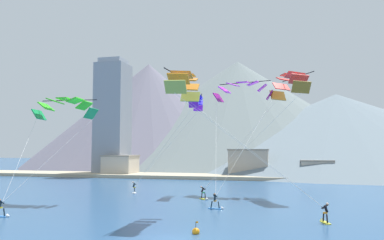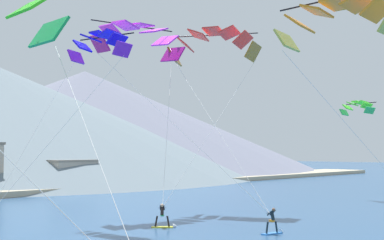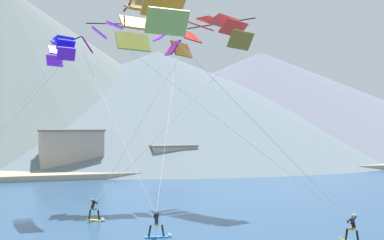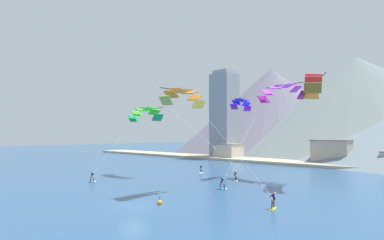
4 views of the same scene
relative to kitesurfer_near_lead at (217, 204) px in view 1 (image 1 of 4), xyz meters
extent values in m
plane|color=navy|center=(-0.95, -13.71, -0.48)|extent=(400.00, 400.00, 0.00)
cube|color=#337FDB|center=(-0.21, 0.06, -0.44)|extent=(1.50, 0.70, 0.07)
cylinder|color=#14232D|center=(-0.60, 0.14, -0.06)|extent=(0.25, 0.16, 0.71)
cylinder|color=#14232D|center=(0.18, -0.01, -0.06)|extent=(0.25, 0.16, 0.71)
cube|color=orange|center=(-0.21, 0.06, 0.33)|extent=(0.28, 0.33, 0.12)
cylinder|color=#14232D|center=(-0.23, -0.01, 0.65)|extent=(0.27, 0.39, 0.60)
cylinder|color=#14232D|center=(-0.32, 0.11, 0.82)|extent=(0.17, 0.51, 0.39)
cylinder|color=#14232D|center=(-0.09, 0.07, 0.82)|extent=(0.17, 0.51, 0.39)
cylinder|color=black|center=(-0.17, 0.27, 0.79)|extent=(0.52, 0.13, 0.03)
sphere|color=brown|center=(-0.25, -0.11, 1.03)|extent=(0.22, 0.22, 0.22)
cone|color=white|center=(0.64, -0.10, -0.38)|extent=(0.36, 0.41, 0.36)
cube|color=yellow|center=(-2.88, 7.03, -0.44)|extent=(1.30, 1.36, 0.07)
cylinder|color=black|center=(-3.14, 7.32, -0.06)|extent=(0.25, 0.26, 0.72)
cylinder|color=black|center=(-2.61, 6.74, -0.06)|extent=(0.25, 0.26, 0.72)
cube|color=#33B266|center=(-2.88, 7.03, 0.34)|extent=(0.38, 0.37, 0.12)
cylinder|color=black|center=(-2.96, 6.95, 0.67)|extent=(0.48, 0.47, 0.61)
cylinder|color=black|center=(-2.97, 7.10, 0.84)|extent=(0.43, 0.41, 0.40)
cylinder|color=black|center=(-2.81, 6.93, 0.84)|extent=(0.43, 0.41, 0.40)
cylinder|color=black|center=(-2.76, 7.14, 0.81)|extent=(0.38, 0.40, 0.03)
sphere|color=tan|center=(-3.10, 6.82, 1.02)|extent=(0.22, 0.22, 0.22)
cone|color=white|center=(-2.29, 6.39, -0.38)|extent=(0.47, 0.46, 0.36)
cube|color=white|center=(-13.47, 10.79, -0.44)|extent=(0.95, 1.50, 0.07)
cylinder|color=#14232D|center=(-13.62, 11.16, -0.06)|extent=(0.20, 0.27, 0.72)
cylinder|color=#14232D|center=(-13.32, 10.42, -0.06)|extent=(0.20, 0.27, 0.72)
cube|color=yellow|center=(-13.47, 10.79, 0.34)|extent=(0.36, 0.33, 0.12)
cylinder|color=#14232D|center=(-13.55, 10.76, 0.66)|extent=(0.44, 0.34, 0.61)
cylinder|color=#14232D|center=(-13.50, 10.90, 0.84)|extent=(0.51, 0.27, 0.39)
cylinder|color=#14232D|center=(-13.41, 10.69, 0.84)|extent=(0.51, 0.27, 0.39)
cylinder|color=black|center=(-13.29, 10.86, 0.81)|extent=(0.22, 0.49, 0.03)
sphere|color=beige|center=(-13.66, 10.71, 1.04)|extent=(0.22, 0.22, 0.22)
cone|color=white|center=(-13.14, 9.98, -0.38)|extent=(0.45, 0.41, 0.36)
cube|color=#337FDB|center=(-18.51, -8.94, -0.44)|extent=(1.45, 0.47, 0.07)
cylinder|color=#14232D|center=(-18.11, -8.93, -0.06)|extent=(0.24, 0.12, 0.71)
cube|color=yellow|center=(-18.51, -8.94, 0.33)|extent=(0.23, 0.30, 0.12)
cylinder|color=#14232D|center=(-18.51, -9.00, 0.66)|extent=(0.22, 0.34, 0.60)
cylinder|color=#14232D|center=(-18.62, -8.90, 0.83)|extent=(0.09, 0.51, 0.39)
cylinder|color=#14232D|center=(-18.39, -8.89, 0.83)|extent=(0.09, 0.51, 0.39)
cylinder|color=black|center=(-18.51, -8.72, 0.80)|extent=(0.52, 0.04, 0.03)
sphere|color=#9E7051|center=(-18.50, -9.08, 1.05)|extent=(0.22, 0.22, 0.22)
cone|color=white|center=(-17.64, -8.92, -0.38)|extent=(0.31, 0.37, 0.36)
cube|color=yellow|center=(10.01, -5.14, -0.44)|extent=(0.80, 1.50, 0.07)
cylinder|color=black|center=(10.11, -5.52, -0.05)|extent=(0.18, 0.27, 0.74)
cylinder|color=black|center=(9.91, -4.76, -0.05)|extent=(0.18, 0.27, 0.74)
cube|color=orange|center=(10.01, -5.14, 0.36)|extent=(0.36, 0.31, 0.12)
cylinder|color=black|center=(10.09, -5.12, 0.69)|extent=(0.43, 0.31, 0.63)
cylinder|color=black|center=(10.02, -5.26, 0.87)|extent=(0.53, 0.22, 0.41)
cylinder|color=black|center=(9.96, -5.03, 0.87)|extent=(0.53, 0.22, 0.41)
cylinder|color=black|center=(9.82, -5.19, 0.84)|extent=(0.16, 0.51, 0.03)
sphere|color=beige|center=(10.21, -5.09, 1.09)|extent=(0.23, 0.23, 0.23)
cone|color=white|center=(9.79, -4.30, -0.38)|extent=(0.43, 0.38, 0.36)
cube|color=#93107D|center=(-2.24, 14.84, 13.14)|extent=(1.39, 2.26, 1.47)
cube|color=#D331F1|center=(-1.28, 14.60, 14.20)|extent=(1.67, 2.31, 1.23)
cube|color=#D331F1|center=(-0.01, 14.38, 14.89)|extent=(1.79, 2.34, 0.85)
cube|color=#D331F1|center=(1.41, 14.18, 15.13)|extent=(1.75, 2.35, 0.38)
cube|color=#D331F1|center=(2.84, 14.05, 14.89)|extent=(1.63, 2.35, 0.85)
cube|color=#D331F1|center=(4.12, 13.98, 14.20)|extent=(1.35, 2.33, 1.23)
cube|color=#93107D|center=(5.12, 14.00, 13.14)|extent=(0.96, 2.29, 1.47)
cylinder|color=black|center=(1.52, 15.16, 15.24)|extent=(7.52, 1.88, 0.10)
cylinder|color=silver|center=(-1.38, 7.61, 6.65)|extent=(2.43, 14.71, 11.73)
cylinder|color=silver|center=(2.65, 7.15, 6.65)|extent=(5.68, 13.79, 11.73)
cube|color=olive|center=(6.20, 14.82, 13.16)|extent=(2.28, 1.85, 1.52)
cube|color=red|center=(6.69, 14.02, 14.29)|extent=(2.46, 2.15, 1.28)
cube|color=red|center=(7.26, 12.89, 15.03)|extent=(2.58, 2.29, 0.89)
cube|color=red|center=(7.85, 11.57, 15.28)|extent=(2.64, 2.27, 0.39)
cube|color=red|center=(8.38, 10.23, 15.03)|extent=(2.63, 2.14, 0.89)
cube|color=red|center=(8.80, 9.03, 14.29)|extent=(2.57, 1.84, 1.28)
cube|color=olive|center=(9.03, 8.13, 13.16)|extent=(2.44, 1.43, 1.52)
cylinder|color=black|center=(8.77, 11.96, 15.16)|extent=(3.80, 6.53, 0.10)
cylinder|color=silver|center=(1.62, 11.09, 6.65)|extent=(8.80, 7.96, 11.70)
cylinder|color=silver|center=(3.15, 7.47, 6.65)|extent=(11.86, 0.72, 11.70)
cube|color=#6C1BC3|center=(-5.07, 13.99, 11.59)|extent=(1.36, 0.85, 1.02)
cube|color=#170FED|center=(-4.92, 13.38, 12.34)|extent=(1.39, 1.06, 0.87)
cube|color=#170FED|center=(-4.79, 12.55, 12.83)|extent=(1.41, 1.16, 0.61)
cube|color=#170FED|center=(-4.68, 11.60, 13.00)|extent=(1.41, 1.13, 0.28)
cube|color=#170FED|center=(-4.61, 10.65, 12.83)|extent=(1.41, 1.05, 0.61)
cube|color=#170FED|center=(-4.59, 9.81, 12.34)|extent=(1.39, 0.86, 0.87)
cube|color=#6C1BC3|center=(-4.62, 9.19, 11.59)|extent=(1.37, 0.61, 1.02)
cylinder|color=black|center=(-4.09, 11.66, 12.93)|extent=(1.14, 4.87, 0.10)
cylinder|color=silver|center=(-9.22, 12.52, 5.98)|extent=(8.18, 3.35, 10.36)
cylinder|color=silver|center=(-8.98, 9.92, 5.98)|extent=(8.66, 1.90, 10.36)
cube|color=#119147|center=(-22.18, 1.30, 9.86)|extent=(1.00, 2.05, 1.27)
cube|color=#31D11A|center=(-21.25, 1.35, 10.84)|extent=(1.28, 2.06, 1.01)
cube|color=#31D11A|center=(-20.06, 1.40, 11.47)|extent=(1.44, 2.06, 0.64)
cube|color=#31D11A|center=(-18.73, 1.44, 11.69)|extent=(1.45, 2.07, 0.20)
cube|color=#31D11A|center=(-17.39, 1.46, 11.47)|extent=(1.39, 2.06, 0.64)
cube|color=#31D11A|center=(-16.20, 1.46, 10.84)|extent=(1.20, 2.06, 1.01)
cube|color=#119147|center=(-15.27, 1.44, 9.86)|extent=(0.91, 2.05, 1.27)
cylinder|color=black|center=(-18.74, 2.35, 11.65)|extent=(7.20, 0.54, 0.10)
cylinder|color=silver|center=(-20.51, -3.73, 5.04)|extent=(4.03, 10.01, 8.49)
cylinder|color=silver|center=(-16.72, -3.65, 5.04)|extent=(3.61, 10.17, 8.49)
cube|color=#9EAA41|center=(-2.08, -8.48, 10.92)|extent=(1.90, 0.85, 1.16)
cube|color=orange|center=(-2.03, -7.67, 11.77)|extent=(1.91, 1.08, 0.95)
cube|color=orange|center=(-2.02, -6.63, 12.32)|extent=(1.91, 1.20, 0.64)
cube|color=orange|center=(-2.04, -5.47, 12.51)|extent=(1.91, 1.28, 0.26)
cube|color=orange|center=(-2.08, -4.30, 12.32)|extent=(1.91, 1.30, 0.64)
cube|color=orange|center=(-2.15, -3.26, 11.77)|extent=(1.91, 1.18, 0.95)
cube|color=#9EAA41|center=(-2.24, -2.46, 10.92)|extent=(1.90, 0.95, 1.16)
cylinder|color=black|center=(-2.88, -5.49, 12.58)|extent=(0.41, 6.27, 0.10)
cylinder|color=silver|center=(3.86, -6.98, 5.62)|extent=(11.96, 3.61, 9.58)
cylinder|color=silver|center=(3.77, -3.68, 5.62)|extent=(12.13, 3.05, 9.58)
sphere|color=orange|center=(0.38, -11.50, -0.33)|extent=(0.56, 0.56, 0.56)
cylinder|color=black|center=(0.38, -11.50, 0.17)|extent=(0.04, 0.04, 0.44)
cube|color=orange|center=(0.47, -11.50, 0.35)|extent=(0.18, 0.01, 0.12)
cube|color=tan|center=(-0.95, 40.11, -0.13)|extent=(180.00, 10.00, 0.70)
cube|color=beige|center=(-29.42, 41.53, 1.75)|extent=(6.72, 6.48, 4.47)
cube|color=gray|center=(-29.42, 41.53, 4.14)|extent=(6.98, 6.73, 0.30)
cube|color=#B7AD9E|center=(13.54, 41.72, 1.33)|extent=(6.27, 4.11, 3.63)
cube|color=gray|center=(13.54, 41.72, 3.30)|extent=(6.52, 4.28, 0.30)
cube|color=#A89E8E|center=(-0.40, 43.70, 2.45)|extent=(8.34, 5.22, 5.85)
cube|color=slate|center=(-0.40, 43.70, 5.52)|extent=(8.68, 5.43, 0.30)
cube|color=gray|center=(-32.68, 43.89, 12.82)|extent=(7.00, 7.00, 26.60)
cube|color=#979DA8|center=(-32.68, 43.89, 26.72)|extent=(5.60, 5.60, 1.20)
cone|color=slate|center=(23.89, 87.43, 11.35)|extent=(113.28, 113.28, 23.65)
cone|color=slate|center=(-9.13, 101.86, 19.21)|extent=(117.17, 117.17, 39.37)
cone|color=slate|center=(-39.57, 87.49, 17.93)|extent=(83.97, 83.97, 36.81)
camera|label=1|loc=(6.54, -38.57, 5.68)|focal=35.00mm
camera|label=2|loc=(-28.03, -18.88, 4.67)|focal=50.00mm
camera|label=3|loc=(-8.79, -31.16, 6.36)|focal=50.00mm
camera|label=4|loc=(24.58, -32.34, 6.78)|focal=28.00mm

